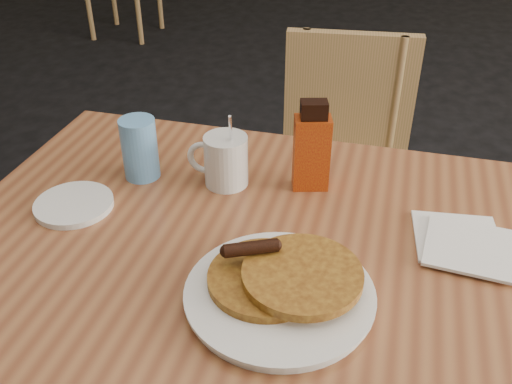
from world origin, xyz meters
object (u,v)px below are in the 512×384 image
syrup_bottle (312,149)px  blue_tumbler (140,149)px  chair_main_far (341,155)px  main_table (281,263)px  pancake_plate (281,288)px  coffee_mug (225,160)px

syrup_bottle → blue_tumbler: 0.34m
chair_main_far → syrup_bottle: (-0.01, -0.56, 0.32)m
main_table → blue_tumbler: 0.38m
chair_main_far → main_table: bearing=-97.6°
pancake_plate → syrup_bottle: (-0.01, 0.32, 0.07)m
chair_main_far → coffee_mug: coffee_mug is taller
pancake_plate → syrup_bottle: bearing=92.0°
chair_main_far → coffee_mug: 0.68m
main_table → blue_tumbler: bearing=155.1°
syrup_bottle → chair_main_far: bearing=73.3°
main_table → pancake_plate: (0.02, -0.13, 0.06)m
syrup_bottle → blue_tumbler: syrup_bottle is taller
coffee_mug → pancake_plate: bearing=-40.6°
coffee_mug → blue_tumbler: (-0.17, -0.02, 0.01)m
main_table → pancake_plate: 0.14m
main_table → coffee_mug: size_ratio=7.64×
syrup_bottle → pancake_plate: bearing=-103.5°
chair_main_far → syrup_bottle: 0.65m
main_table → coffee_mug: 0.25m
syrup_bottle → blue_tumbler: bearing=172.2°
chair_main_far → pancake_plate: size_ratio=2.94×
coffee_mug → blue_tumbler: coffee_mug is taller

